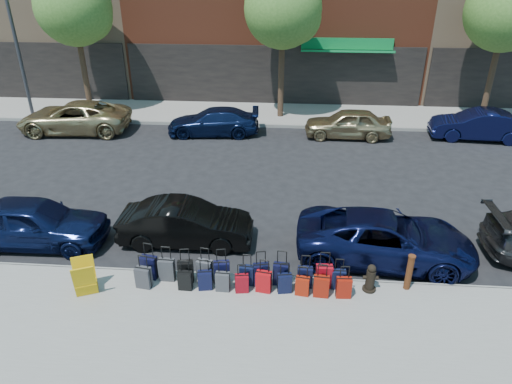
# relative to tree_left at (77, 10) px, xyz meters

# --- Properties ---
(ground) EXTENTS (120.00, 120.00, 0.00)m
(ground) POSITION_rel_tree_left_xyz_m (9.86, -9.50, -5.41)
(ground) COLOR black
(ground) RESTS_ON ground
(sidewalk_near) EXTENTS (60.00, 4.00, 0.15)m
(sidewalk_near) POSITION_rel_tree_left_xyz_m (9.86, -16.00, -5.34)
(sidewalk_near) COLOR gray
(sidewalk_near) RESTS_ON ground
(sidewalk_far) EXTENTS (60.00, 4.00, 0.15)m
(sidewalk_far) POSITION_rel_tree_left_xyz_m (9.86, 0.50, -5.34)
(sidewalk_far) COLOR gray
(sidewalk_far) RESTS_ON ground
(curb_near) EXTENTS (60.00, 0.08, 0.15)m
(curb_near) POSITION_rel_tree_left_xyz_m (9.86, -13.98, -5.34)
(curb_near) COLOR gray
(curb_near) RESTS_ON ground
(curb_far) EXTENTS (60.00, 0.08, 0.15)m
(curb_far) POSITION_rel_tree_left_xyz_m (9.86, -1.52, -5.34)
(curb_far) COLOR gray
(curb_far) RESTS_ON ground
(tree_left) EXTENTS (3.80, 3.80, 7.27)m
(tree_left) POSITION_rel_tree_left_xyz_m (0.00, 0.00, 0.00)
(tree_left) COLOR black
(tree_left) RESTS_ON sidewalk_far
(tree_center) EXTENTS (3.80, 3.80, 7.27)m
(tree_center) POSITION_rel_tree_left_xyz_m (10.50, 0.00, 0.00)
(tree_center) COLOR black
(tree_center) RESTS_ON sidewalk_far
(tree_right) EXTENTS (3.80, 3.80, 7.27)m
(tree_right) POSITION_rel_tree_left_xyz_m (21.00, 0.00, 0.00)
(tree_right) COLOR black
(tree_right) RESTS_ON sidewalk_far
(streetlight) EXTENTS (2.59, 0.18, 8.00)m
(streetlight) POSITION_rel_tree_left_xyz_m (-2.94, -0.70, -0.75)
(streetlight) COLOR #333338
(streetlight) RESTS_ON sidewalk_far
(suitcase_front_0) EXTENTS (0.46, 0.31, 1.02)m
(suitcase_front_0) POSITION_rel_tree_left_xyz_m (7.35, -14.27, -4.94)
(suitcase_front_0) COLOR black
(suitcase_front_0) RESTS_ON sidewalk_near
(suitcase_front_1) EXTENTS (0.41, 0.23, 0.98)m
(suitcase_front_1) POSITION_rel_tree_left_xyz_m (7.83, -14.32, -4.95)
(suitcase_front_1) COLOR #333438
(suitcase_front_1) RESTS_ON sidewalk_near
(suitcase_front_2) EXTENTS (0.43, 0.28, 0.96)m
(suitcase_front_2) POSITION_rel_tree_left_xyz_m (8.34, -14.35, -4.96)
(suitcase_front_2) COLOR black
(suitcase_front_2) RESTS_ON sidewalk_near
(suitcase_front_3) EXTENTS (0.43, 0.29, 0.96)m
(suitcase_front_3) POSITION_rel_tree_left_xyz_m (8.82, -14.26, -4.96)
(suitcase_front_3) COLOR #414146
(suitcase_front_3) RESTS_ON sidewalk_near
(suitcase_front_4) EXTENTS (0.44, 0.29, 0.98)m
(suitcase_front_4) POSITION_rel_tree_left_xyz_m (9.28, -14.30, -4.96)
(suitcase_front_4) COLOR black
(suitcase_front_4) RESTS_ON sidewalk_near
(suitcase_front_5) EXTENTS (0.38, 0.23, 0.87)m
(suitcase_front_5) POSITION_rel_tree_left_xyz_m (9.93, -14.34, -4.99)
(suitcase_front_5) COLOR black
(suitcase_front_5) RESTS_ON sidewalk_near
(suitcase_front_6) EXTENTS (0.44, 0.30, 0.98)m
(suitcase_front_6) POSITION_rel_tree_left_xyz_m (10.30, -14.32, -4.96)
(suitcase_front_6) COLOR black
(suitcase_front_6) RESTS_ON sidewalk_near
(suitcase_front_7) EXTENTS (0.43, 0.27, 0.98)m
(suitcase_front_7) POSITION_rel_tree_left_xyz_m (10.82, -14.27, -4.96)
(suitcase_front_7) COLOR black
(suitcase_front_7) RESTS_ON sidewalk_near
(suitcase_front_8) EXTENTS (0.38, 0.21, 0.91)m
(suitcase_front_8) POSITION_rel_tree_left_xyz_m (11.43, -14.31, -4.98)
(suitcase_front_8) COLOR black
(suitcase_front_8) RESTS_ON sidewalk_near
(suitcase_front_9) EXTENTS (0.43, 0.25, 1.01)m
(suitcase_front_9) POSITION_rel_tree_left_xyz_m (11.91, -14.28, -4.95)
(suitcase_front_9) COLOR #9E0A16
(suitcase_front_9) RESTS_ON sidewalk_near
(suitcase_front_10) EXTENTS (0.35, 0.20, 0.86)m
(suitcase_front_10) POSITION_rel_tree_left_xyz_m (12.28, -14.32, -4.99)
(suitcase_front_10) COLOR black
(suitcase_front_10) RESTS_ON sidewalk_near
(suitcase_back_0) EXTENTS (0.42, 0.28, 0.93)m
(suitcase_back_0) POSITION_rel_tree_left_xyz_m (7.31, -14.66, -4.97)
(suitcase_back_0) COLOR #323236
(suitcase_back_0) RESTS_ON sidewalk_near
(suitcase_back_2) EXTENTS (0.35, 0.21, 0.83)m
(suitcase_back_2) POSITION_rel_tree_left_xyz_m (8.39, -14.66, -5.00)
(suitcase_back_2) COLOR black
(suitcase_back_2) RESTS_ON sidewalk_near
(suitcase_back_3) EXTENTS (0.38, 0.26, 0.84)m
(suitcase_back_3) POSITION_rel_tree_left_xyz_m (8.89, -14.62, -5.00)
(suitcase_back_3) COLOR black
(suitcase_back_3) RESTS_ON sidewalk_near
(suitcase_back_4) EXTENTS (0.36, 0.22, 0.84)m
(suitcase_back_4) POSITION_rel_tree_left_xyz_m (9.35, -14.64, -5.00)
(suitcase_back_4) COLOR #37373C
(suitcase_back_4) RESTS_ON sidewalk_near
(suitcase_back_5) EXTENTS (0.36, 0.24, 0.80)m
(suitcase_back_5) POSITION_rel_tree_left_xyz_m (9.84, -14.66, -5.01)
(suitcase_back_5) COLOR maroon
(suitcase_back_5) RESTS_ON sidewalk_near
(suitcase_back_6) EXTENTS (0.41, 0.28, 0.91)m
(suitcase_back_6) POSITION_rel_tree_left_xyz_m (10.39, -14.59, -4.98)
(suitcase_back_6) COLOR #AC0B10
(suitcase_back_6) RESTS_ON sidewalk_near
(suitcase_back_7) EXTENTS (0.38, 0.26, 0.84)m
(suitcase_back_7) POSITION_rel_tree_left_xyz_m (10.91, -14.58, -5.00)
(suitcase_back_7) COLOR black
(suitcase_back_7) RESTS_ON sidewalk_near
(suitcase_back_8) EXTENTS (0.37, 0.25, 0.81)m
(suitcase_back_8) POSITION_rel_tree_left_xyz_m (11.36, -14.65, -5.01)
(suitcase_back_8) COLOR maroon
(suitcase_back_8) RESTS_ON sidewalk_near
(suitcase_back_9) EXTENTS (0.40, 0.25, 0.91)m
(suitcase_back_9) POSITION_rel_tree_left_xyz_m (11.83, -14.66, -4.98)
(suitcase_back_9) COLOR maroon
(suitcase_back_9) RESTS_ON sidewalk_near
(suitcase_back_10) EXTENTS (0.38, 0.23, 0.88)m
(suitcase_back_10) POSITION_rel_tree_left_xyz_m (12.38, -14.65, -4.99)
(suitcase_back_10) COLOR maroon
(suitcase_back_10) RESTS_ON sidewalk_near
(fire_hydrant) EXTENTS (0.39, 0.35, 0.77)m
(fire_hydrant) POSITION_rel_tree_left_xyz_m (13.07, -14.34, -4.91)
(fire_hydrant) COLOR black
(fire_hydrant) RESTS_ON sidewalk_near
(bollard) EXTENTS (0.19, 0.19, 1.01)m
(bollard) POSITION_rel_tree_left_xyz_m (14.04, -14.20, -4.74)
(bollard) COLOR #38190C
(bollard) RESTS_ON sidewalk_near
(display_rack) EXTENTS (0.72, 0.75, 0.95)m
(display_rack) POSITION_rel_tree_left_xyz_m (5.95, -15.03, -4.79)
(display_rack) COLOR #D3A10B
(display_rack) RESTS_ON sidewalk_near
(car_near_0) EXTENTS (4.35, 1.82, 1.47)m
(car_near_0) POSITION_rel_tree_left_xyz_m (3.43, -12.72, -4.68)
(car_near_0) COLOR #0D163C
(car_near_0) RESTS_ON ground
(car_near_1) EXTENTS (3.98, 1.44, 1.30)m
(car_near_1) POSITION_rel_tree_left_xyz_m (7.91, -12.31, -4.76)
(car_near_1) COLOR black
(car_near_1) RESTS_ON ground
(car_near_2) EXTENTS (5.14, 2.70, 1.38)m
(car_near_2) POSITION_rel_tree_left_xyz_m (13.70, -12.70, -4.72)
(car_near_2) COLOR #0D123A
(car_near_2) RESTS_ON ground
(car_far_0) EXTENTS (5.50, 2.78, 1.49)m
(car_far_0) POSITION_rel_tree_left_xyz_m (0.30, -2.92, -4.67)
(car_far_0) COLOR tan
(car_far_0) RESTS_ON ground
(car_far_1) EXTENTS (4.54, 2.13, 1.28)m
(car_far_1) POSITION_rel_tree_left_xyz_m (7.18, -2.74, -4.77)
(car_far_1) COLOR #0D183C
(car_far_1) RESTS_ON ground
(car_far_2) EXTENTS (4.09, 1.71, 1.38)m
(car_far_2) POSITION_rel_tree_left_xyz_m (13.65, -2.65, -4.72)
(car_far_2) COLOR tan
(car_far_2) RESTS_ON ground
(car_far_3) EXTENTS (4.40, 1.85, 1.41)m
(car_far_3) POSITION_rel_tree_left_xyz_m (19.76, -2.45, -4.70)
(car_far_3) COLOR #0C1036
(car_far_3) RESTS_ON ground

